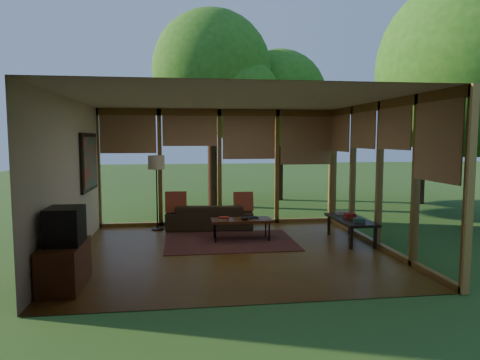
{
  "coord_description": "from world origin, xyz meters",
  "views": [
    {
      "loc": [
        -0.88,
        -7.46,
        2.01
      ],
      "look_at": [
        0.24,
        0.7,
        1.22
      ],
      "focal_mm": 32.0,
      "sensor_mm": 36.0,
      "label": 1
    }
  ],
  "objects": [
    {
      "name": "floor_lamp",
      "position": [
        -1.43,
        2.06,
        1.41
      ],
      "size": [
        0.36,
        0.36,
        1.65
      ],
      "color": "black",
      "rests_on": "floor"
    },
    {
      "name": "tree_far",
      "position": [
        6.22,
        4.95,
        3.02
      ],
      "size": [
        2.61,
        2.61,
        4.34
      ],
      "color": "#391F14",
      "rests_on": "ground"
    },
    {
      "name": "window_wall_right",
      "position": [
        2.75,
        0.0,
        1.35
      ],
      "size": [
        0.12,
        5.0,
        2.7
      ],
      "primitive_type": "cube",
      "color": "brown",
      "rests_on": "ground"
    },
    {
      "name": "ct_book_side",
      "position": [
        0.53,
        0.9,
        0.44
      ],
      "size": [
        0.22,
        0.19,
        0.03
      ],
      "primitive_type": "cube",
      "rotation": [
        0.0,
        0.0,
        0.3
      ],
      "color": "#161932",
      "rests_on": "coffee_table"
    },
    {
      "name": "wall_left",
      "position": [
        -2.75,
        0.0,
        1.35
      ],
      "size": [
        0.04,
        5.0,
        2.7
      ],
      "primitive_type": "cube",
      "color": "beige",
      "rests_on": "ground"
    },
    {
      "name": "sofa",
      "position": [
        -0.27,
        2.0,
        0.28
      ],
      "size": [
        1.98,
        0.94,
        0.56
      ],
      "primitive_type": "imported",
      "rotation": [
        0.0,
        0.0,
        3.04
      ],
      "color": "#322719",
      "rests_on": "floor"
    },
    {
      "name": "pillow_right",
      "position": [
        0.48,
        1.95,
        0.6
      ],
      "size": [
        0.43,
        0.23,
        0.45
      ],
      "primitive_type": "cube",
      "rotation": [
        -0.21,
        0.0,
        0.0
      ],
      "color": "maroon",
      "rests_on": "sofa"
    },
    {
      "name": "tree_ne",
      "position": [
        2.31,
        6.42,
        3.34
      ],
      "size": [
        3.11,
        3.11,
        4.91
      ],
      "color": "#391F14",
      "rests_on": "ground"
    },
    {
      "name": "side_console",
      "position": [
        2.4,
        0.44,
        0.41
      ],
      "size": [
        0.6,
        1.4,
        0.46
      ],
      "color": "black",
      "rests_on": "floor"
    },
    {
      "name": "console_book_a",
      "position": [
        2.4,
        0.04,
        0.49
      ],
      "size": [
        0.24,
        0.2,
        0.08
      ],
      "primitive_type": "cube",
      "rotation": [
        0.0,
        0.0,
        -0.26
      ],
      "color": "#325851",
      "rests_on": "side_console"
    },
    {
      "name": "pillow_left",
      "position": [
        -1.02,
        1.95,
        0.61
      ],
      "size": [
        0.47,
        0.25,
        0.49
      ],
      "primitive_type": "cube",
      "rotation": [
        -0.21,
        0.0,
        0.0
      ],
      "color": "maroon",
      "rests_on": "sofa"
    },
    {
      "name": "coffee_table",
      "position": [
        0.28,
        0.82,
        0.39
      ],
      "size": [
        1.2,
        0.5,
        0.43
      ],
      "color": "#572B17",
      "rests_on": "floor"
    },
    {
      "name": "ct_book_lower",
      "position": [
        -0.07,
        0.77,
        0.44
      ],
      "size": [
        0.19,
        0.14,
        0.03
      ],
      "primitive_type": "cube",
      "rotation": [
        0.0,
        0.0,
        -0.03
      ],
      "color": "#A9A299",
      "rests_on": "coffee_table"
    },
    {
      "name": "rug",
      "position": [
        0.04,
        0.72,
        0.01
      ],
      "size": [
        2.52,
        1.79,
        0.01
      ],
      "primitive_type": "cube",
      "color": "maroon",
      "rests_on": "floor"
    },
    {
      "name": "tree_nw",
      "position": [
        0.03,
        5.35,
        4.02
      ],
      "size": [
        3.48,
        3.48,
        5.78
      ],
      "color": "#391F14",
      "rests_on": "ground"
    },
    {
      "name": "ceiling",
      "position": [
        0.0,
        0.0,
        2.7
      ],
      "size": [
        5.5,
        5.5,
        0.0
      ],
      "primitive_type": "plane",
      "rotation": [
        3.14,
        0.0,
        0.0
      ],
      "color": "silver",
      "rests_on": "ground"
    },
    {
      "name": "console_book_c",
      "position": [
        2.4,
        0.89,
        0.49
      ],
      "size": [
        0.26,
        0.2,
        0.07
      ],
      "primitive_type": "cube",
      "rotation": [
        0.0,
        0.0,
        -0.11
      ],
      "color": "#A9A299",
      "rests_on": "side_console"
    },
    {
      "name": "ct_book_upper",
      "position": [
        -0.07,
        0.77,
        0.47
      ],
      "size": [
        0.21,
        0.17,
        0.03
      ],
      "primitive_type": "cube",
      "rotation": [
        0.0,
        0.0,
        -0.15
      ],
      "color": "maroon",
      "rests_on": "coffee_table"
    },
    {
      "name": "media_cabinet",
      "position": [
        -2.47,
        -1.54,
        0.3
      ],
      "size": [
        0.5,
        1.0,
        0.6
      ],
      "primitive_type": "cube",
      "color": "#572B17",
      "rests_on": "floor"
    },
    {
      "name": "tree_se",
      "position": [
        5.51,
        1.47,
        3.6
      ],
      "size": [
        4.06,
        4.06,
        5.64
      ],
      "color": "#391F14",
      "rests_on": "ground"
    },
    {
      "name": "wall_painting",
      "position": [
        -2.71,
        1.4,
        1.55
      ],
      "size": [
        0.06,
        1.35,
        1.15
      ],
      "color": "black",
      "rests_on": "wall_left"
    },
    {
      "name": "exterior_lawn",
      "position": [
        8.0,
        8.0,
        -0.01
      ],
      "size": [
        40.0,
        40.0,
        0.0
      ],
      "primitive_type": "plane",
      "color": "#305720",
      "rests_on": "ground"
    },
    {
      "name": "console_book_b",
      "position": [
        2.4,
        0.49,
        0.5
      ],
      "size": [
        0.21,
        0.16,
        0.09
      ],
      "primitive_type": "cube",
      "rotation": [
        0.0,
        0.0,
        0.07
      ],
      "color": "maroon",
      "rests_on": "side_console"
    },
    {
      "name": "wall_front",
      "position": [
        0.0,
        -2.5,
        1.35
      ],
      "size": [
        5.5,
        0.04,
        2.7
      ],
      "primitive_type": "cube",
      "color": "beige",
      "rests_on": "ground"
    },
    {
      "name": "window_wall_back",
      "position": [
        0.0,
        2.5,
        1.35
      ],
      "size": [
        5.5,
        0.12,
        2.7
      ],
      "primitive_type": "cube",
      "color": "brown",
      "rests_on": "ground"
    },
    {
      "name": "floor",
      "position": [
        0.0,
        0.0,
        0.0
      ],
      "size": [
        5.5,
        5.5,
        0.0
      ],
      "primitive_type": "plane",
      "color": "brown",
      "rests_on": "ground"
    },
    {
      "name": "ct_bowl",
      "position": [
        0.33,
        0.72,
        0.46
      ],
      "size": [
        0.16,
        0.16,
        0.07
      ],
      "primitive_type": "ellipsoid",
      "color": "black",
      "rests_on": "coffee_table"
    },
    {
      "name": "television",
      "position": [
        -2.45,
        -1.54,
        0.85
      ],
      "size": [
        0.45,
        0.55,
        0.5
      ],
      "primitive_type": "cube",
      "color": "black",
      "rests_on": "media_cabinet"
    }
  ]
}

